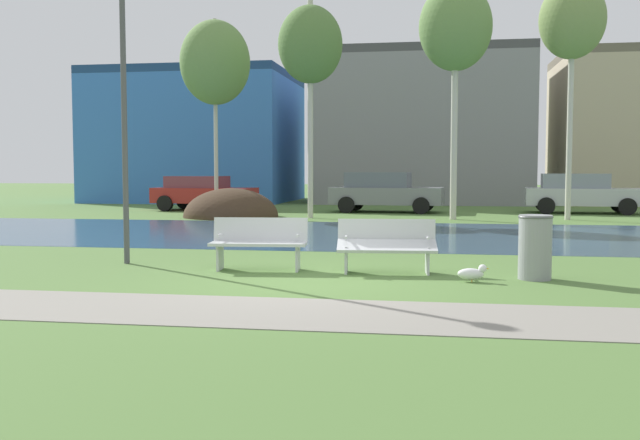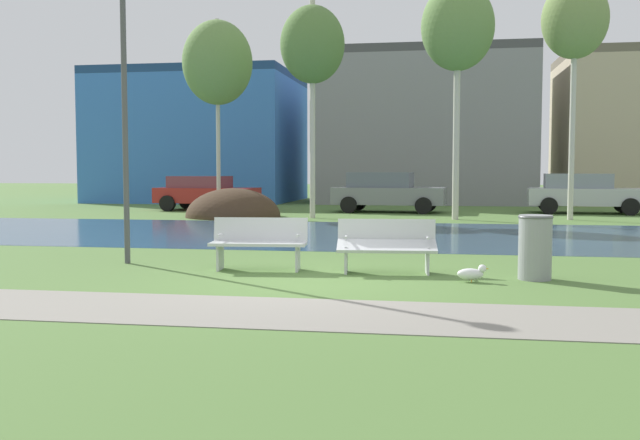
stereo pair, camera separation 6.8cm
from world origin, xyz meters
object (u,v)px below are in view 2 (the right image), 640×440
(bench_right, at_px, (387,244))
(trash_bin, at_px, (535,246))
(bench_left, at_px, (259,242))
(parked_van_nearest_red, at_px, (205,192))
(parked_sedan_second_grey, at_px, (387,191))
(parked_hatch_third_silver, at_px, (584,193))
(seagull, at_px, (472,273))
(streetlamp, at_px, (124,72))

(bench_right, distance_m, trash_bin, 2.31)
(bench_left, distance_m, parked_van_nearest_red, 17.80)
(bench_left, relative_size, parked_sedan_second_grey, 0.37)
(trash_bin, height_order, parked_hatch_third_silver, parked_hatch_third_silver)
(parked_sedan_second_grey, bearing_deg, seagull, -81.68)
(parked_hatch_third_silver, bearing_deg, streetlamp, -123.49)
(bench_left, height_order, trash_bin, trash_bin)
(seagull, bearing_deg, bench_left, 167.98)
(bench_left, bearing_deg, trash_bin, -4.01)
(streetlamp, bearing_deg, seagull, -11.07)
(seagull, bearing_deg, parked_hatch_third_silver, 74.37)
(seagull, relative_size, parked_hatch_third_silver, 0.11)
(bench_right, distance_m, parked_hatch_third_silver, 18.19)
(bench_left, height_order, streetlamp, streetlamp)
(streetlamp, height_order, parked_hatch_third_silver, streetlamp)
(bench_left, height_order, parked_van_nearest_red, parked_van_nearest_red)
(streetlamp, bearing_deg, parked_van_nearest_red, 103.82)
(trash_bin, bearing_deg, parked_van_nearest_red, 122.95)
(parked_hatch_third_silver, bearing_deg, parked_van_nearest_red, -178.13)
(bench_right, relative_size, parked_hatch_third_silver, 0.37)
(bench_left, xyz_separation_m, seagull, (3.47, -0.74, -0.34))
(streetlamp, xyz_separation_m, parked_van_nearest_red, (-3.97, 16.13, -2.65))
(parked_van_nearest_red, bearing_deg, bench_right, -62.43)
(bench_right, distance_m, seagull, 1.56)
(trash_bin, distance_m, streetlamp, 7.58)
(parked_sedan_second_grey, bearing_deg, parked_van_nearest_red, -179.80)
(seagull, distance_m, streetlamp, 6.95)
(streetlamp, bearing_deg, bench_right, -5.35)
(trash_bin, distance_m, parked_sedan_second_grey, 17.26)
(parked_van_nearest_red, xyz_separation_m, parked_hatch_third_silver, (14.96, 0.49, 0.05))
(seagull, height_order, parked_sedan_second_grey, parked_sedan_second_grey)
(parked_van_nearest_red, distance_m, parked_sedan_second_grey, 7.45)
(trash_bin, height_order, seagull, trash_bin)
(parked_van_nearest_red, height_order, parked_hatch_third_silver, parked_hatch_third_silver)
(parked_hatch_third_silver, bearing_deg, bench_right, -110.30)
(streetlamp, xyz_separation_m, parked_sedan_second_grey, (3.48, 16.15, -2.58))
(bench_right, distance_m, parked_sedan_second_grey, 16.64)
(seagull, xyz_separation_m, parked_van_nearest_red, (-9.98, 17.30, 0.62))
(bench_right, height_order, parked_hatch_third_silver, parked_hatch_third_silver)
(parked_sedan_second_grey, bearing_deg, bench_left, -93.21)
(bench_left, xyz_separation_m, parked_sedan_second_grey, (0.93, 16.59, 0.35))
(bench_right, bearing_deg, seagull, -28.96)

